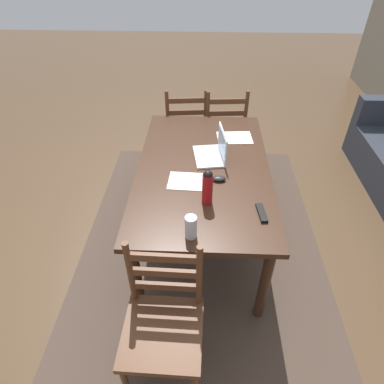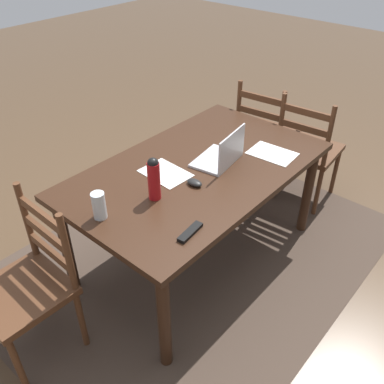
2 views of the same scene
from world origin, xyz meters
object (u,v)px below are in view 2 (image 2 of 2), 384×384
at_px(laptop, 223,155).
at_px(tv_remote, 190,232).
at_px(chair_right_near, 29,286).
at_px(computer_mouse, 194,183).
at_px(chair_left_far, 308,150).
at_px(water_bottle, 154,178).
at_px(chair_left_near, 265,135).
at_px(drinking_glass, 99,206).
at_px(dining_table, 198,178).

height_order(laptop, tv_remote, laptop).
xyz_separation_m(chair_right_near, computer_mouse, (-0.96, 0.31, 0.31)).
bearing_deg(tv_remote, computer_mouse, 121.25).
bearing_deg(chair_left_far, computer_mouse, -3.96).
bearing_deg(water_bottle, chair_right_near, -17.66).
xyz_separation_m(laptop, water_bottle, (0.55, -0.05, 0.08)).
height_order(chair_right_near, water_bottle, water_bottle).
xyz_separation_m(chair_left_far, chair_left_near, (-0.00, -0.40, 0.00)).
distance_m(chair_left_far, chair_right_near, 2.29).
bearing_deg(drinking_glass, dining_table, 174.95).
relative_size(chair_left_near, laptop, 2.72).
xyz_separation_m(dining_table, tv_remote, (0.51, 0.38, 0.09)).
bearing_deg(laptop, dining_table, -30.95).
relative_size(chair_right_near, computer_mouse, 9.50).
relative_size(chair_left_far, chair_right_near, 1.00).
distance_m(chair_right_near, water_bottle, 0.87).
bearing_deg(tv_remote, water_bottle, 157.25).
xyz_separation_m(chair_left_far, drinking_glass, (1.84, -0.27, 0.36)).
xyz_separation_m(chair_right_near, tv_remote, (-0.62, 0.58, 0.30)).
xyz_separation_m(water_bottle, drinking_glass, (0.31, -0.09, -0.06)).
bearing_deg(chair_right_near, chair_left_far, 169.84).
bearing_deg(computer_mouse, drinking_glass, -18.84).
relative_size(laptop, water_bottle, 1.36).
height_order(dining_table, drinking_glass, drinking_glass).
bearing_deg(tv_remote, dining_table, 120.27).
xyz_separation_m(dining_table, chair_left_near, (-1.13, -0.20, -0.20)).
distance_m(dining_table, chair_left_near, 1.16).
bearing_deg(water_bottle, tv_remote, 73.87).
xyz_separation_m(chair_left_near, computer_mouse, (1.29, 0.31, 0.31)).
distance_m(laptop, water_bottle, 0.55).
height_order(dining_table, chair_left_far, chair_left_far).
bearing_deg(chair_left_near, chair_right_near, -0.08).
bearing_deg(dining_table, laptop, 149.05).
bearing_deg(computer_mouse, dining_table, -146.15).
bearing_deg(laptop, chair_left_far, 173.09).
relative_size(dining_table, tv_remote, 9.88).
height_order(water_bottle, drinking_glass, water_bottle).
bearing_deg(computer_mouse, chair_left_near, -167.40).
bearing_deg(tv_remote, chair_left_far, 89.53).
height_order(chair_left_far, water_bottle, water_bottle).
relative_size(chair_left_far, laptop, 2.72).
bearing_deg(tv_remote, chair_left_near, 102.82).
distance_m(water_bottle, drinking_glass, 0.33).
xyz_separation_m(dining_table, laptop, (-0.14, 0.08, 0.14)).
bearing_deg(chair_left_near, drinking_glass, 4.14).
distance_m(dining_table, water_bottle, 0.46).
bearing_deg(tv_remote, drinking_glass, -161.41).
height_order(water_bottle, tv_remote, water_bottle).
height_order(chair_left_near, computer_mouse, chair_left_near).
relative_size(chair_left_far, tv_remote, 5.59).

